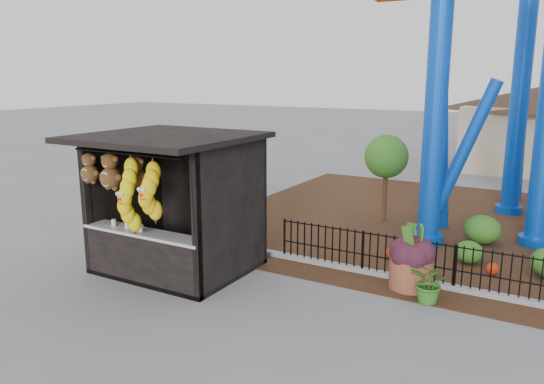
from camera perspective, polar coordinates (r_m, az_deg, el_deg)
The scene contains 7 objects.
ground at distance 10.07m, azimuth -0.94°, elevation -13.24°, with size 120.00×120.00×0.00m, color slate.
mulch_bed at distance 16.38m, azimuth 26.57°, elevation -4.34°, with size 18.00×12.00×0.02m, color #331E11.
curb at distance 11.62m, azimuth 24.86°, elevation -10.50°, with size 18.00×0.18×0.12m, color gray.
prize_booth at distance 11.95m, azimuth -11.17°, elevation -1.55°, with size 3.50×3.40×3.12m.
terracotta_planter at distance 11.55m, azimuth 14.70°, elevation -8.46°, with size 0.89×0.89×0.65m, color brown.
planter_foliage at distance 11.34m, azimuth 14.88°, elevation -5.41°, with size 0.70×0.70×0.64m, color #311320.
potted_plant at distance 10.89m, azimuth 16.67°, elevation -9.38°, with size 0.74×0.64×0.82m, color #2A5D1B.
Camera 1 is at (4.68, -7.78, 4.36)m, focal length 35.00 mm.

